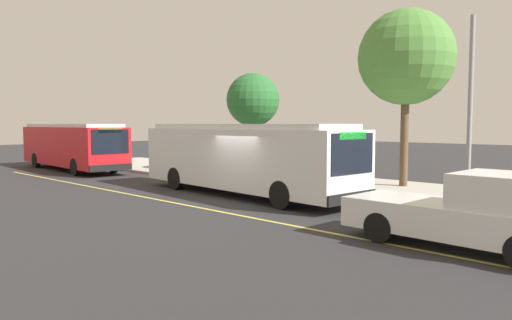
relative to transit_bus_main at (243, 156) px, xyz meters
name	(u,v)px	position (x,y,z in m)	size (l,w,h in m)	color
ground_plane	(243,200)	(1.00, -1.01, -1.62)	(120.00, 120.00, 0.00)	#2B2B2D
sidewalk_curb	(333,185)	(1.00, 4.99, -1.54)	(44.00, 6.40, 0.15)	#B7B2A8
lane_stripe_center	(198,207)	(1.00, -3.21, -1.61)	(36.00, 0.14, 0.01)	#E0D64C
transit_bus_main	(243,156)	(0.00, 0.00, 0.00)	(11.33, 3.32, 2.95)	white
transit_bus_second	(72,145)	(-15.68, -0.09, 0.00)	(11.35, 3.24, 2.95)	red
pickup_truck	(470,214)	(10.07, -2.37, -0.76)	(5.43, 2.11, 1.85)	white
bus_shelter	(302,145)	(-0.61, 4.58, 0.30)	(2.90, 1.60, 2.48)	#333338
waiting_bench	(301,172)	(-0.50, 4.41, -0.98)	(1.60, 0.48, 0.95)	brown
route_sign_post	(325,148)	(2.29, 2.50, 0.34)	(0.44, 0.08, 2.80)	#333338
pedestrian_commuter	(293,165)	(0.47, 2.64, -0.50)	(0.24, 0.40, 1.69)	#282D47
street_tree_near_shelter	(406,58)	(3.87, 6.35, 4.28)	(4.25, 4.25, 7.90)	brown
street_tree_upstreet	(253,100)	(-5.67, 6.27, 2.72)	(3.11, 3.11, 5.77)	brown
utility_pole	(470,112)	(8.06, 2.77, 1.73)	(0.16, 0.16, 6.40)	gray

